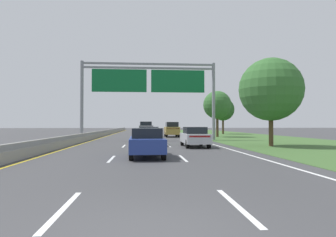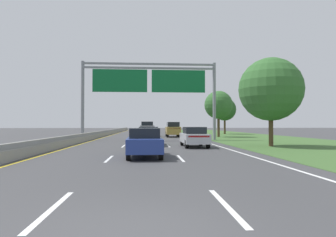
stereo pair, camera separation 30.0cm
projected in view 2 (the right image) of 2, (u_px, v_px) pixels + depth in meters
ground_plane at (147, 138)px, 39.71m from camera, size 220.00×220.00×0.00m
lane_striping at (147, 138)px, 39.25m from camera, size 11.96×106.00×0.01m
grass_verge_right at (248, 137)px, 40.65m from camera, size 14.00×110.00×0.02m
median_barrier_concrete at (97, 135)px, 39.27m from camera, size 0.60×110.00×0.85m
overhead_sign_gantry at (149, 84)px, 32.93m from camera, size 15.06×0.42×8.77m
pickup_truck_grey at (147, 129)px, 44.03m from camera, size 2.06×5.42×2.20m
car_blue_centre_lane_sedan at (144, 142)px, 16.07m from camera, size 1.92×4.44×1.57m
car_white_centre_lane_sedan at (149, 136)px, 25.18m from camera, size 1.94×4.45×1.57m
car_gold_right_lane_suv at (173, 129)px, 41.90m from camera, size 1.93×4.71×2.11m
car_silver_right_lane_sedan at (194, 137)px, 23.26m from camera, size 1.83×4.40×1.57m
roadside_tree_near at (271, 89)px, 23.84m from camera, size 5.10×5.10×7.16m
roadside_tree_mid at (218, 105)px, 41.67m from camera, size 3.97×3.97×6.52m
roadside_tree_far at (225, 109)px, 54.25m from camera, size 4.17×4.17×6.64m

